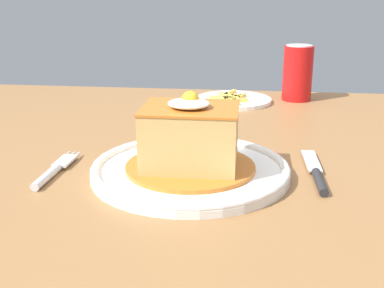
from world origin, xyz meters
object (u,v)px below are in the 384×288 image
Objects in this scene: fork at (53,171)px; knife at (317,175)px; soda_can at (298,73)px; main_plate at (190,169)px; side_plate_fries at (233,100)px.

knife is at bearing 4.41° from fork.
soda_can is at bearing 88.98° from knife.
main_plate is 0.45m from side_plate_fries.
soda_can is (0.38, 0.51, 0.06)m from fork.
main_plate is at bearing 6.80° from fork.
soda_can reaches higher than main_plate.
knife is 0.46m from side_plate_fries.
main_plate reaches higher than side_plate_fries.
fork is at bearing -173.20° from main_plate.
side_plate_fries reaches higher than fork.
knife is (0.37, 0.03, 0.00)m from fork.
main_plate is 1.97× the size of fork.
soda_can is (0.01, 0.49, 0.06)m from knife.
fork is 0.64m from soda_can.
main_plate is at bearing -95.29° from side_plate_fries.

